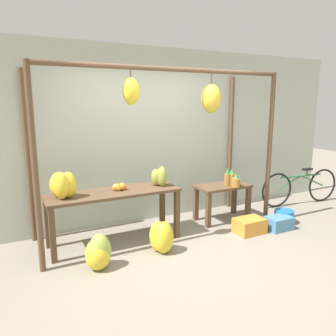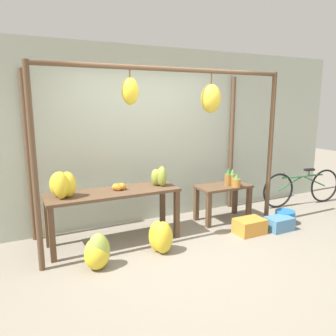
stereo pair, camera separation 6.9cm
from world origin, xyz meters
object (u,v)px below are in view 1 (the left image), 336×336
(blue_bucket, at_px, (284,217))
(parked_bicycle, at_px, (300,187))
(papaya_pile, at_px, (160,177))
(banana_pile_ground_left, at_px, (98,254))
(orange_pile, at_px, (119,187))
(banana_pile_on_table, at_px, (63,185))
(fruit_crate_purple, at_px, (279,223))
(pineapple_cluster, at_px, (232,179))
(fruit_crate_white, at_px, (249,226))
(banana_pile_ground_right, at_px, (162,237))

(blue_bucket, relative_size, parked_bicycle, 0.18)
(blue_bucket, xyz_separation_m, papaya_pile, (-1.99, 0.53, 0.76))
(banana_pile_ground_left, bearing_deg, orange_pile, 52.99)
(banana_pile_on_table, height_order, fruit_crate_purple, banana_pile_on_table)
(pineapple_cluster, distance_m, blue_bucket, 1.06)
(fruit_crate_white, bearing_deg, banana_pile_ground_right, 179.82)
(pineapple_cluster, bearing_deg, fruit_crate_white, -96.38)
(banana_pile_ground_right, bearing_deg, fruit_crate_purple, -2.90)
(banana_pile_ground_right, bearing_deg, papaya_pile, 66.43)
(orange_pile, distance_m, papaya_pile, 0.63)
(banana_pile_ground_left, height_order, blue_bucket, banana_pile_ground_left)
(fruit_crate_white, bearing_deg, banana_pile_on_table, 167.09)
(orange_pile, bearing_deg, banana_pile_ground_left, -127.01)
(papaya_pile, distance_m, fruit_crate_purple, 2.00)
(banana_pile_ground_right, xyz_separation_m, papaya_pile, (0.26, 0.59, 0.66))
(fruit_crate_purple, bearing_deg, parked_bicycle, 30.21)
(blue_bucket, bearing_deg, pineapple_cluster, 146.05)
(banana_pile_ground_left, bearing_deg, fruit_crate_purple, -1.32)
(banana_pile_on_table, xyz_separation_m, banana_pile_ground_right, (1.11, -0.59, -0.70))
(fruit_crate_white, bearing_deg, fruit_crate_purple, -10.75)
(banana_pile_ground_left, distance_m, parked_bicycle, 4.22)
(papaya_pile, relative_size, fruit_crate_purple, 0.75)
(orange_pile, height_order, papaya_pile, papaya_pile)
(orange_pile, relative_size, parked_bicycle, 0.11)
(parked_bicycle, bearing_deg, banana_pile_ground_right, -168.44)
(banana_pile_on_table, bearing_deg, orange_pile, 2.66)
(banana_pile_on_table, distance_m, fruit_crate_white, 2.76)
(banana_pile_on_table, bearing_deg, fruit_crate_white, -12.91)
(parked_bicycle, bearing_deg, fruit_crate_white, -159.64)
(pineapple_cluster, relative_size, blue_bucket, 0.97)
(blue_bucket, height_order, papaya_pile, papaya_pile)
(orange_pile, height_order, fruit_crate_white, orange_pile)
(fruit_crate_white, xyz_separation_m, parked_bicycle, (1.83, 0.68, 0.23))
(parked_bicycle, relative_size, fruit_crate_purple, 4.40)
(banana_pile_on_table, xyz_separation_m, banana_pile_ground_left, (0.25, -0.62, -0.73))
(banana_pile_on_table, relative_size, banana_pile_ground_left, 0.93)
(blue_bucket, xyz_separation_m, parked_bicycle, (1.05, 0.62, 0.24))
(papaya_pile, bearing_deg, pineapple_cluster, -2.13)
(orange_pile, height_order, banana_pile_ground_right, orange_pile)
(banana_pile_on_table, height_order, papaya_pile, banana_pile_on_table)
(blue_bucket, distance_m, parked_bicycle, 1.24)
(banana_pile_on_table, relative_size, fruit_crate_white, 0.92)
(pineapple_cluster, height_order, fruit_crate_white, pineapple_cluster)
(orange_pile, distance_m, parked_bicycle, 3.69)
(banana_pile_ground_right, bearing_deg, pineapple_cluster, 19.45)
(parked_bicycle, xyz_separation_m, fruit_crate_purple, (-1.33, -0.77, -0.24))
(orange_pile, xyz_separation_m, blue_bucket, (2.61, -0.56, -0.68))
(banana_pile_on_table, distance_m, papaya_pile, 1.37)
(orange_pile, xyz_separation_m, parked_bicycle, (3.66, 0.05, -0.44))
(banana_pile_ground_left, bearing_deg, banana_pile_ground_right, 2.31)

